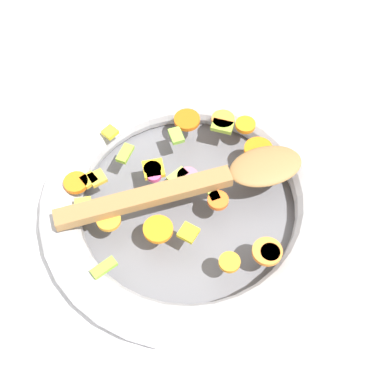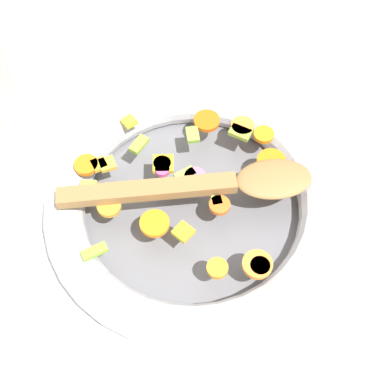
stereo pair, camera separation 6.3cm
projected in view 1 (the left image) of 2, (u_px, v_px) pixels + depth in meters
ground_plane at (192, 213)px, 0.68m from camera, size 4.00×4.00×0.00m
skillet at (192, 204)px, 0.66m from camera, size 0.36×0.36×0.05m
chopped_vegetables at (191, 180)px, 0.64m from camera, size 0.24×0.26×0.01m
wooden_spoon at (213, 181)px, 0.63m from camera, size 0.12×0.30×0.01m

